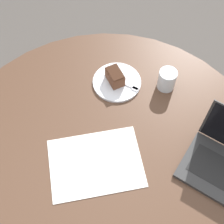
# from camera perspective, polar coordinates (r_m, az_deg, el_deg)

# --- Properties ---
(ground_plane) EXTENTS (12.00, 12.00, 0.00)m
(ground_plane) POSITION_cam_1_polar(r_m,az_deg,el_deg) (1.94, -0.68, -16.72)
(ground_plane) COLOR #4C4742
(dining_table) EXTENTS (1.33, 1.33, 0.74)m
(dining_table) POSITION_cam_1_polar(r_m,az_deg,el_deg) (1.33, -0.96, -9.85)
(dining_table) COLOR #4C3323
(dining_table) RESTS_ON ground_plane
(paper_document) EXTENTS (0.41, 0.34, 0.00)m
(paper_document) POSITION_cam_1_polar(r_m,az_deg,el_deg) (1.22, -3.00, -9.29)
(paper_document) COLOR white
(paper_document) RESTS_ON dining_table
(plate) EXTENTS (0.22, 0.22, 0.01)m
(plate) POSITION_cam_1_polar(r_m,az_deg,el_deg) (1.41, 0.90, 5.50)
(plate) COLOR silver
(plate) RESTS_ON dining_table
(cake_slice) EXTENTS (0.06, 0.09, 0.06)m
(cake_slice) POSITION_cam_1_polar(r_m,az_deg,el_deg) (1.38, 0.55, 6.49)
(cake_slice) COLOR brown
(cake_slice) RESTS_ON plate
(fork) EXTENTS (0.12, 0.15, 0.00)m
(fork) POSITION_cam_1_polar(r_m,az_deg,el_deg) (1.39, 2.34, 5.21)
(fork) COLOR silver
(fork) RESTS_ON plate
(water_glass) EXTENTS (0.08, 0.08, 0.10)m
(water_glass) POSITION_cam_1_polar(r_m,az_deg,el_deg) (1.38, 10.02, 5.87)
(water_glass) COLOR silver
(water_glass) RESTS_ON dining_table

